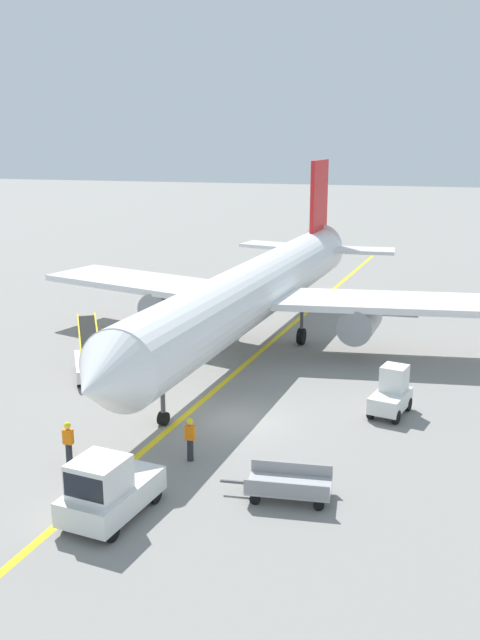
% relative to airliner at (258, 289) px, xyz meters
% --- Properties ---
extents(ground_plane, '(300.00, 300.00, 0.00)m').
position_rel_airliner_xyz_m(ground_plane, '(1.86, -10.74, -3.42)').
color(ground_plane, gray).
extents(taxi_line_yellow, '(7.15, 79.73, 0.01)m').
position_rel_airliner_xyz_m(taxi_line_yellow, '(-0.05, -5.74, -3.41)').
color(taxi_line_yellow, yellow).
rests_on(taxi_line_yellow, ground).
extents(airliner, '(28.51, 35.34, 10.10)m').
position_rel_airliner_xyz_m(airliner, '(0.00, 0.00, 0.00)').
color(airliner, white).
rests_on(airliner, ground).
extents(pushback_tug, '(2.41, 3.84, 2.20)m').
position_rel_airliner_xyz_m(pushback_tug, '(0.10, -19.53, -2.42)').
color(pushback_tug, silver).
rests_on(pushback_tug, ground).
extents(baggage_tug_near_wing, '(1.84, 2.64, 2.10)m').
position_rel_airliner_xyz_m(baggage_tug_near_wing, '(8.09, -8.16, -2.49)').
color(baggage_tug_near_wing, silver).
rests_on(baggage_tug_near_wing, ground).
extents(belt_loader_forward_hold, '(3.57, 4.96, 2.59)m').
position_rel_airliner_xyz_m(belt_loader_forward_hold, '(-6.85, -7.16, -2.64)').
color(belt_loader_forward_hold, silver).
rests_on(belt_loader_forward_hold, ground).
extents(baggage_cart_loaded, '(3.81, 1.80, 0.94)m').
position_rel_airliner_xyz_m(baggage_cart_loaded, '(5.31, -16.73, -2.95)').
color(baggage_cart_loaded, '#A5A5A8').
rests_on(baggage_cart_loaded, ground).
extents(ground_crew_marshaller, '(0.36, 0.24, 1.70)m').
position_rel_airliner_xyz_m(ground_crew_marshaller, '(1.20, -14.91, -2.51)').
color(ground_crew_marshaller, '#26262D').
rests_on(ground_crew_marshaller, ground).
extents(ground_crew_wing_walker, '(0.36, 0.24, 1.70)m').
position_rel_airliner_xyz_m(ground_crew_wing_walker, '(-2.97, -16.47, -2.51)').
color(ground_crew_wing_walker, '#26262D').
rests_on(ground_crew_wing_walker, ground).
extents(safety_cone_nose_left, '(0.36, 0.36, 0.44)m').
position_rel_airliner_xyz_m(safety_cone_nose_left, '(-9.89, 0.32, -3.20)').
color(safety_cone_nose_left, orange).
rests_on(safety_cone_nose_left, ground).
extents(safety_cone_nose_right, '(0.36, 0.36, 0.44)m').
position_rel_airliner_xyz_m(safety_cone_nose_right, '(5.12, 3.78, -3.20)').
color(safety_cone_nose_right, orange).
rests_on(safety_cone_nose_right, ground).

